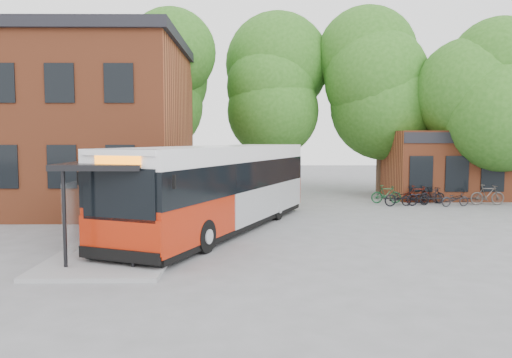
{
  "coord_description": "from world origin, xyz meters",
  "views": [
    {
      "loc": [
        -0.41,
        -16.52,
        3.55
      ],
      "look_at": [
        -0.24,
        2.59,
        2.0
      ],
      "focal_mm": 35.0,
      "sensor_mm": 36.0,
      "label": 1
    }
  ],
  "objects_px": {
    "bus_shelter": "(121,206)",
    "bicycle_6": "(455,199)",
    "city_bus": "(221,188)",
    "bicycle_0": "(401,197)",
    "bicycle_1": "(386,194)",
    "bicycle_7": "(487,195)",
    "bicycle_5": "(432,195)",
    "bicycle_2": "(415,198)",
    "bicycle_4": "(428,196)",
    "bicycle_3": "(418,194)"
  },
  "relations": [
    {
      "from": "bus_shelter",
      "to": "bicycle_5",
      "type": "relative_size",
      "value": 4.51
    },
    {
      "from": "bicycle_5",
      "to": "bicycle_0",
      "type": "bearing_deg",
      "value": 102.16
    },
    {
      "from": "bicycle_3",
      "to": "bicycle_5",
      "type": "distance_m",
      "value": 0.77
    },
    {
      "from": "bicycle_2",
      "to": "bicycle_7",
      "type": "xyz_separation_m",
      "value": [
        3.93,
        0.18,
        0.14
      ]
    },
    {
      "from": "bicycle_1",
      "to": "bicycle_7",
      "type": "relative_size",
      "value": 0.9
    },
    {
      "from": "bus_shelter",
      "to": "bicycle_3",
      "type": "xyz_separation_m",
      "value": [
        13.25,
        11.71,
        -0.97
      ]
    },
    {
      "from": "bus_shelter",
      "to": "bicycle_6",
      "type": "relative_size",
      "value": 4.44
    },
    {
      "from": "bus_shelter",
      "to": "bicycle_7",
      "type": "height_order",
      "value": "bus_shelter"
    },
    {
      "from": "bicycle_7",
      "to": "bus_shelter",
      "type": "bearing_deg",
      "value": 122.15
    },
    {
      "from": "bicycle_0",
      "to": "bicycle_4",
      "type": "xyz_separation_m",
      "value": [
        1.83,
        1.15,
        -0.09
      ]
    },
    {
      "from": "bicycle_4",
      "to": "bicycle_7",
      "type": "bearing_deg",
      "value": -105.36
    },
    {
      "from": "bicycle_3",
      "to": "bicycle_4",
      "type": "distance_m",
      "value": 0.58
    },
    {
      "from": "bicycle_7",
      "to": "bicycle_5",
      "type": "bearing_deg",
      "value": 77.41
    },
    {
      "from": "bicycle_5",
      "to": "bicycle_6",
      "type": "bearing_deg",
      "value": -158.99
    },
    {
      "from": "bus_shelter",
      "to": "bicycle_4",
      "type": "bearing_deg",
      "value": 40.08
    },
    {
      "from": "bicycle_0",
      "to": "bicycle_2",
      "type": "height_order",
      "value": "bicycle_0"
    },
    {
      "from": "bicycle_2",
      "to": "bicycle_3",
      "type": "relative_size",
      "value": 0.98
    },
    {
      "from": "bicycle_5",
      "to": "bicycle_7",
      "type": "bearing_deg",
      "value": -115.25
    },
    {
      "from": "bicycle_2",
      "to": "city_bus",
      "type": "bearing_deg",
      "value": 114.56
    },
    {
      "from": "bicycle_6",
      "to": "bicycle_7",
      "type": "relative_size",
      "value": 0.86
    },
    {
      "from": "bus_shelter",
      "to": "city_bus",
      "type": "distance_m",
      "value": 4.64
    },
    {
      "from": "bicycle_1",
      "to": "bicycle_6",
      "type": "height_order",
      "value": "bicycle_1"
    },
    {
      "from": "bicycle_1",
      "to": "bicycle_5",
      "type": "distance_m",
      "value": 2.47
    },
    {
      "from": "bicycle_2",
      "to": "bicycle_3",
      "type": "xyz_separation_m",
      "value": [
        0.46,
        1.03,
        0.07
      ]
    },
    {
      "from": "bicycle_0",
      "to": "bicycle_1",
      "type": "height_order",
      "value": "bicycle_0"
    },
    {
      "from": "bicycle_1",
      "to": "bicycle_3",
      "type": "relative_size",
      "value": 1.03
    },
    {
      "from": "city_bus",
      "to": "bicycle_2",
      "type": "height_order",
      "value": "city_bus"
    },
    {
      "from": "city_bus",
      "to": "bicycle_5",
      "type": "bearing_deg",
      "value": 57.26
    },
    {
      "from": "bicycle_2",
      "to": "bicycle_1",
      "type": "bearing_deg",
      "value": 41.62
    },
    {
      "from": "bicycle_4",
      "to": "bicycle_6",
      "type": "bearing_deg",
      "value": -145.66
    },
    {
      "from": "bicycle_0",
      "to": "bicycle_6",
      "type": "relative_size",
      "value": 1.2
    },
    {
      "from": "bicycle_2",
      "to": "bicycle_6",
      "type": "xyz_separation_m",
      "value": [
        1.96,
        -0.39,
        -0.0
      ]
    },
    {
      "from": "city_bus",
      "to": "bicycle_1",
      "type": "distance_m",
      "value": 11.82
    },
    {
      "from": "bicycle_5",
      "to": "bicycle_6",
      "type": "relative_size",
      "value": 0.99
    },
    {
      "from": "bicycle_7",
      "to": "bicycle_2",
      "type": "bearing_deg",
      "value": 91.71
    },
    {
      "from": "bicycle_4",
      "to": "bicycle_6",
      "type": "distance_m",
      "value": 1.63
    },
    {
      "from": "bicycle_0",
      "to": "bicycle_5",
      "type": "relative_size",
      "value": 1.22
    },
    {
      "from": "bicycle_1",
      "to": "bicycle_7",
      "type": "xyz_separation_m",
      "value": [
        5.21,
        -0.81,
        0.06
      ]
    },
    {
      "from": "bicycle_4",
      "to": "bicycle_6",
      "type": "xyz_separation_m",
      "value": [
        0.93,
        -1.34,
        0.0
      ]
    },
    {
      "from": "bicycle_0",
      "to": "bicycle_3",
      "type": "xyz_separation_m",
      "value": [
        1.27,
        1.24,
        -0.01
      ]
    },
    {
      "from": "bus_shelter",
      "to": "bicycle_3",
      "type": "relative_size",
      "value": 4.34
    },
    {
      "from": "bicycle_4",
      "to": "city_bus",
      "type": "bearing_deg",
      "value": 125.77
    },
    {
      "from": "bicycle_0",
      "to": "bicycle_1",
      "type": "relative_size",
      "value": 1.15
    },
    {
      "from": "bicycle_1",
      "to": "bicycle_4",
      "type": "distance_m",
      "value": 2.32
    },
    {
      "from": "city_bus",
      "to": "bicycle_2",
      "type": "distance_m",
      "value": 12.2
    },
    {
      "from": "bicycle_0",
      "to": "bicycle_5",
      "type": "distance_m",
      "value": 2.2
    },
    {
      "from": "bicycle_2",
      "to": "bicycle_4",
      "type": "height_order",
      "value": "bicycle_2"
    },
    {
      "from": "bicycle_1",
      "to": "bicycle_7",
      "type": "bearing_deg",
      "value": -97.18
    },
    {
      "from": "city_bus",
      "to": "bicycle_4",
      "type": "bearing_deg",
      "value": 58.3
    },
    {
      "from": "bicycle_3",
      "to": "bicycle_7",
      "type": "bearing_deg",
      "value": -104.31
    }
  ]
}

